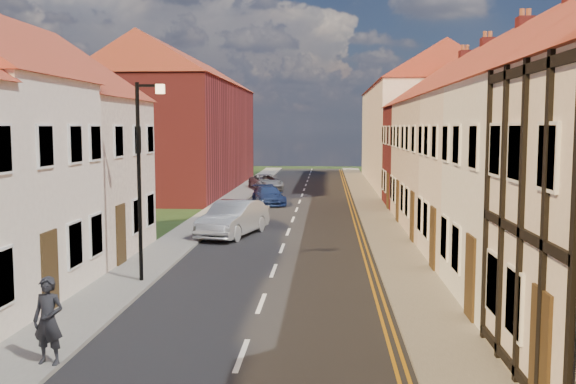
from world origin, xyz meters
TOP-DOWN VIEW (x-y plane):
  - road at (0.00, 30.00)m, footprint 7.00×90.00m
  - pavement_left at (-4.40, 30.00)m, footprint 1.80×90.00m
  - pavement_right at (4.40, 30.00)m, footprint 1.80×90.00m
  - cottage_r_cream_mid at (9.30, 23.50)m, footprint 8.30×5.20m
  - cottage_r_pink at (9.30, 28.90)m, footprint 8.30×6.00m
  - cottage_r_white_far at (9.30, 34.30)m, footprint 8.30×5.20m
  - cottage_r_cream_far at (9.30, 39.70)m, footprint 8.30×6.00m
  - cottage_l_pink at (-9.30, 23.85)m, footprint 8.30×6.30m
  - block_right_far at (9.30, 55.00)m, footprint 8.30×24.20m
  - block_left_far at (-9.30, 50.00)m, footprint 8.30×24.20m
  - lamppost at (-3.81, 20.00)m, footprint 0.88×0.15m
  - car_mid at (-2.35, 28.80)m, footprint 2.84×5.00m
  - car_far at (-1.86, 40.43)m, footprint 2.68×4.22m
  - car_distant at (-2.94, 50.00)m, footprint 3.30×4.68m
  - pedestrian_left at (-3.70, 13.03)m, footprint 0.69×0.51m

SIDE VIEW (x-z plane):
  - road at x=0.00m, z-range 0.00..0.02m
  - pavement_left at x=-4.40m, z-range 0.00..0.12m
  - pavement_right at x=4.40m, z-range 0.00..0.12m
  - car_far at x=-1.86m, z-range 0.00..1.14m
  - car_distant at x=-2.94m, z-range 0.00..1.19m
  - car_mid at x=-2.35m, z-range 0.00..1.56m
  - pedestrian_left at x=-3.70m, z-range 0.12..1.87m
  - lamppost at x=-3.81m, z-range 0.54..6.54m
  - cottage_l_pink at x=-9.30m, z-range -0.03..8.77m
  - cottage_r_pink at x=9.30m, z-range -0.03..8.97m
  - cottage_r_cream_far at x=9.30m, z-range -0.03..8.97m
  - cottage_r_cream_mid at x=9.30m, z-range -0.02..8.98m
  - cottage_r_white_far at x=9.30m, z-range -0.02..8.98m
  - block_right_far at x=9.30m, z-range 0.04..10.54m
  - block_left_far at x=-9.30m, z-range 0.04..10.54m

